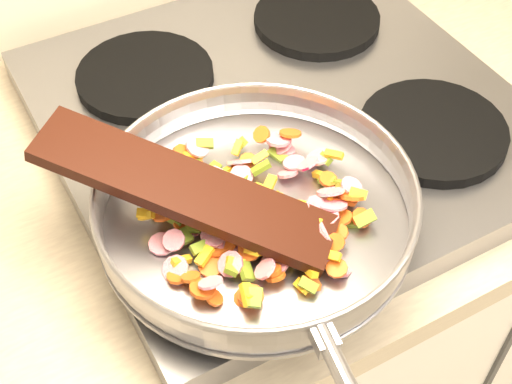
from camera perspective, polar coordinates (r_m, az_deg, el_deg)
cooktop at (r=0.97m, az=2.16°, el=5.93°), size 0.60×0.60×0.04m
grate_fl at (r=0.82m, az=-1.30°, el=-1.55°), size 0.19×0.19×0.02m
grate_fr at (r=0.94m, az=13.97°, el=4.77°), size 0.19×0.19×0.02m
grate_bl at (r=1.01m, az=-8.86°, el=9.15°), size 0.19×0.19×0.02m
grate_br at (r=1.11m, az=4.88°, el=13.61°), size 0.19×0.19×0.02m
saute_pan at (r=0.78m, az=0.05°, el=-0.97°), size 0.39×0.56×0.05m
vegetable_heap at (r=0.79m, az=-0.19°, el=-1.54°), size 0.26×0.25×0.05m
wooden_spatula at (r=0.76m, az=-5.68°, el=0.23°), size 0.28×0.29×0.09m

